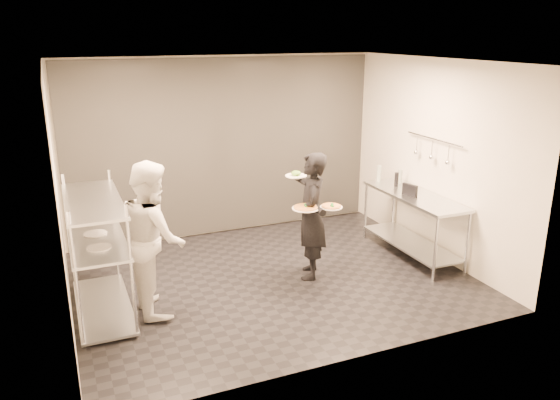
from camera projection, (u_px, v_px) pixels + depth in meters
name	position (u px, v px, depth m)	size (l,w,h in m)	color
room_shell	(242.00, 158.00, 7.84)	(5.00, 4.00, 2.80)	black
pass_rack	(98.00, 250.00, 6.20)	(0.60, 1.60, 1.50)	silver
prep_counter	(413.00, 214.00, 7.84)	(0.60, 1.80, 0.92)	silver
utensil_rail	(433.00, 150.00, 7.66)	(0.07, 1.20, 0.31)	silver
waiter	(311.00, 216.00, 7.09)	(0.61, 0.40, 1.68)	black
chef	(153.00, 237.00, 6.22)	(0.87, 0.68, 1.79)	silver
pizza_plate_near	(306.00, 208.00, 6.82)	(0.35, 0.35, 0.05)	white
pizza_plate_far	(331.00, 206.00, 6.90)	(0.29, 0.29, 0.05)	white
salad_plate	(296.00, 174.00, 7.15)	(0.28, 0.28, 0.07)	white
pos_monitor	(410.00, 190.00, 7.65)	(0.05, 0.24, 0.17)	black
bottle_green	(379.00, 173.00, 8.39)	(0.07, 0.07, 0.25)	gray
bottle_clear	(400.00, 176.00, 8.31)	(0.06, 0.06, 0.21)	gray
bottle_dark	(396.00, 179.00, 8.14)	(0.06, 0.06, 0.21)	black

